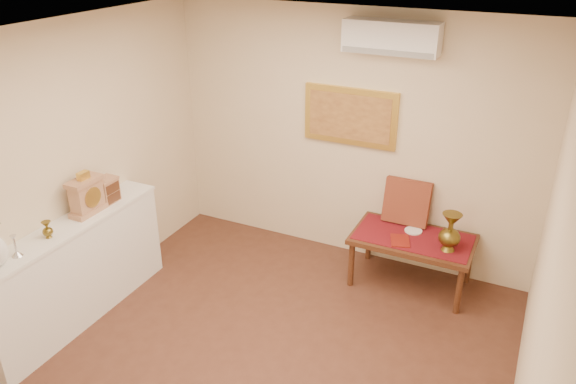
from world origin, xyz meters
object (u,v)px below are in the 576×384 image
Objects in this scene: brass_urn_tall at (451,228)px; display_ledge at (75,272)px; low_table at (413,243)px; mantel_clock at (87,196)px; wooden_chest at (107,190)px.

display_ledge is at bearing -149.68° from brass_urn_tall.
low_table is (2.67, 1.88, -0.01)m from display_ledge.
mantel_clock is at bearing -149.03° from low_table.
low_table is (-0.36, 0.10, -0.31)m from brass_urn_tall.
brass_urn_tall is at bearing 22.31° from wooden_chest.
mantel_clock reaches higher than wooden_chest.
display_ledge is 0.81m from wooden_chest.
wooden_chest is at bearing -157.69° from brass_urn_tall.
wooden_chest is (-3.03, -1.24, 0.31)m from brass_urn_tall.
brass_urn_tall is at bearing -16.18° from low_table.
brass_urn_tall is at bearing 26.30° from mantel_clock.
brass_urn_tall is 3.53m from display_ledge.
display_ledge reaches higher than low_table.
mantel_clock reaches higher than display_ledge.
brass_urn_tall reaches higher than display_ledge.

